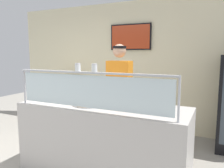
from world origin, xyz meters
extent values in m
plane|color=gray|center=(1.11, 1.00, 0.00)|extent=(12.00, 12.00, 0.00)
cube|color=beige|center=(1.11, 2.45, 1.35)|extent=(6.61, 0.08, 2.70)
cube|color=black|center=(0.72, 2.38, 1.96)|extent=(0.89, 0.04, 0.54)
cube|color=#B23819|center=(0.72, 2.36, 1.96)|extent=(0.84, 0.01, 0.49)
cube|color=#BCB7B2|center=(1.11, 0.39, 0.47)|extent=(2.21, 0.79, 0.95)
cylinder|color=#B2B5BC|center=(0.10, 0.06, 1.18)|extent=(0.02, 0.02, 0.46)
cylinder|color=#B2B5BC|center=(2.11, 0.06, 1.18)|extent=(0.02, 0.02, 0.46)
cube|color=silver|center=(1.11, 0.06, 1.18)|extent=(1.95, 0.01, 0.38)
cube|color=#B2B5BC|center=(1.11, 0.06, 1.40)|extent=(2.01, 0.06, 0.02)
cylinder|color=#9EA0A8|center=(0.94, 0.36, 0.96)|extent=(0.48, 0.48, 0.01)
cylinder|color=tan|center=(0.94, 0.36, 0.97)|extent=(0.46, 0.46, 0.02)
cylinder|color=#D65B2D|center=(0.94, 0.36, 0.98)|extent=(0.40, 0.40, 0.01)
cube|color=#ADAFB7|center=(0.95, 0.34, 0.99)|extent=(0.11, 0.29, 0.01)
cylinder|color=white|center=(0.96, 0.06, 1.45)|extent=(0.07, 0.07, 0.08)
cylinder|color=white|center=(0.96, 0.06, 1.44)|extent=(0.06, 0.06, 0.05)
cylinder|color=silver|center=(0.96, 0.06, 1.50)|extent=(0.06, 0.06, 0.02)
cylinder|color=white|center=(1.18, 0.06, 1.45)|extent=(0.07, 0.07, 0.08)
cylinder|color=red|center=(1.18, 0.06, 1.44)|extent=(0.06, 0.06, 0.05)
cylinder|color=silver|center=(1.18, 0.06, 1.49)|extent=(0.06, 0.06, 0.02)
cylinder|color=#23232D|center=(0.91, 1.13, 0.47)|extent=(0.13, 0.13, 0.95)
cylinder|color=#23232D|center=(1.13, 1.13, 0.47)|extent=(0.13, 0.13, 0.95)
cube|color=orange|center=(1.02, 1.13, 1.23)|extent=(0.38, 0.21, 0.55)
sphere|color=tan|center=(1.02, 1.13, 1.66)|extent=(0.21, 0.21, 0.21)
cylinder|color=black|center=(1.02, 1.13, 1.71)|extent=(0.21, 0.21, 0.04)
cylinder|color=tan|center=(1.20, 0.91, 1.13)|extent=(0.08, 0.34, 0.08)
cube|color=#B7BABF|center=(-0.75, 1.96, 0.45)|extent=(0.70, 0.55, 0.90)
cube|color=tan|center=(-0.75, 1.96, 0.93)|extent=(0.43, 0.43, 0.04)
cube|color=tan|center=(-0.76, 1.96, 0.97)|extent=(0.45, 0.45, 0.04)
cube|color=tan|center=(-0.75, 1.96, 1.02)|extent=(0.45, 0.45, 0.04)
camera|label=1|loc=(2.44, -2.11, 1.61)|focal=35.83mm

